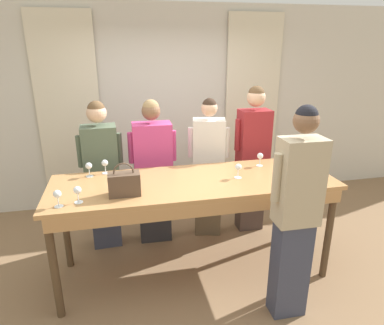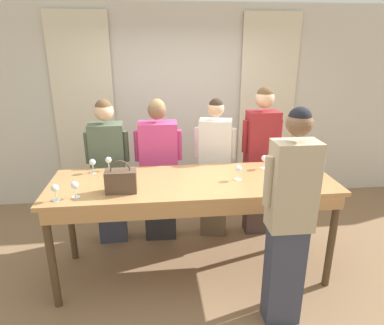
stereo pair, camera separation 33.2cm
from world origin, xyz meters
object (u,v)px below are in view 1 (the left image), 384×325
at_px(wine_glass_front_left, 260,157).
at_px(wine_glass_back_left, 57,195).
at_px(wine_glass_center_mid, 238,168).
at_px(guest_pink_top, 153,172).
at_px(wine_glass_center_right, 105,164).
at_px(guest_cream_sweater, 208,168).
at_px(wine_glass_front_mid, 89,167).
at_px(host_pouring, 296,214).
at_px(handbag, 124,184).
at_px(wine_bottle, 308,155).
at_px(tasting_bar, 195,191).
at_px(guest_striped_shirt, 252,158).
at_px(wine_glass_front_right, 299,154).
at_px(wine_glass_center_left, 77,191).
at_px(guest_olive_jacket, 102,175).

relative_size(wine_glass_front_left, wine_glass_back_left, 1.00).
relative_size(wine_glass_center_mid, guest_pink_top, 0.08).
distance_m(wine_glass_center_right, guest_cream_sweater, 1.26).
relative_size(wine_glass_front_mid, wine_glass_center_mid, 1.00).
bearing_deg(host_pouring, wine_glass_front_mid, 147.47).
xyz_separation_m(handbag, wine_glass_front_mid, (-0.33, 0.52, -0.00)).
xyz_separation_m(wine_bottle, wine_glass_front_left, (-0.48, 0.12, -0.02)).
bearing_deg(tasting_bar, guest_pink_top, 112.39).
distance_m(guest_pink_top, guest_cream_sweater, 0.66).
height_order(wine_glass_front_mid, guest_striped_shirt, guest_striped_shirt).
bearing_deg(handbag, wine_glass_front_right, 12.75).
bearing_deg(wine_glass_back_left, guest_pink_top, 50.18).
xyz_separation_m(handbag, wine_glass_center_left, (-0.38, -0.07, -0.00)).
height_order(wine_glass_front_left, wine_glass_front_mid, same).
distance_m(handbag, wine_glass_front_right, 1.93).
distance_m(wine_bottle, wine_glass_front_left, 0.50).
bearing_deg(guest_olive_jacket, guest_cream_sweater, 0.00).
relative_size(handbag, wine_glass_front_mid, 2.05).
xyz_separation_m(wine_glass_front_mid, guest_pink_top, (0.67, 0.41, -0.27)).
bearing_deg(wine_glass_front_mid, tasting_bar, -19.65).
bearing_deg(wine_glass_front_right, handbag, -167.25).
height_order(wine_glass_front_right, wine_glass_back_left, same).
bearing_deg(guest_olive_jacket, wine_glass_front_left, -16.24).
height_order(wine_glass_center_left, wine_glass_center_mid, same).
xyz_separation_m(wine_glass_front_left, wine_glass_center_left, (-1.82, -0.52, 0.00)).
bearing_deg(wine_glass_front_mid, wine_glass_center_right, 19.79).
relative_size(tasting_bar, wine_glass_front_left, 18.90).
distance_m(wine_glass_front_left, guest_cream_sweater, 0.70).
distance_m(wine_glass_front_mid, host_pouring, 1.98).
distance_m(wine_bottle, wine_glass_front_right, 0.11).
height_order(handbag, host_pouring, host_pouring).
bearing_deg(guest_striped_shirt, wine_glass_back_left, -153.36).
height_order(wine_glass_center_mid, guest_pink_top, guest_pink_top).
distance_m(tasting_bar, guest_olive_jacket, 1.18).
distance_m(tasting_bar, wine_glass_center_left, 1.09).
relative_size(wine_glass_front_mid, guest_pink_top, 0.08).
height_order(wine_glass_center_right, host_pouring, host_pouring).
xyz_separation_m(wine_bottle, wine_glass_center_left, (-2.30, -0.40, -0.02)).
bearing_deg(guest_cream_sweater, wine_glass_front_mid, -162.70).
bearing_deg(guest_cream_sweater, guest_striped_shirt, -0.00).
bearing_deg(wine_bottle, wine_glass_center_mid, -169.28).
bearing_deg(guest_pink_top, wine_glass_center_left, -125.83).
bearing_deg(handbag, wine_glass_center_mid, 8.58).
relative_size(wine_glass_back_left, guest_cream_sweater, 0.08).
bearing_deg(handbag, guest_olive_jacket, 103.92).
relative_size(wine_glass_front_mid, wine_glass_front_right, 1.00).
height_order(tasting_bar, wine_glass_front_right, wine_glass_front_right).
xyz_separation_m(handbag, guest_olive_jacket, (-0.23, 0.93, -0.26)).
relative_size(guest_olive_jacket, guest_striped_shirt, 0.94).
bearing_deg(wine_glass_front_mid, wine_glass_front_right, -2.29).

